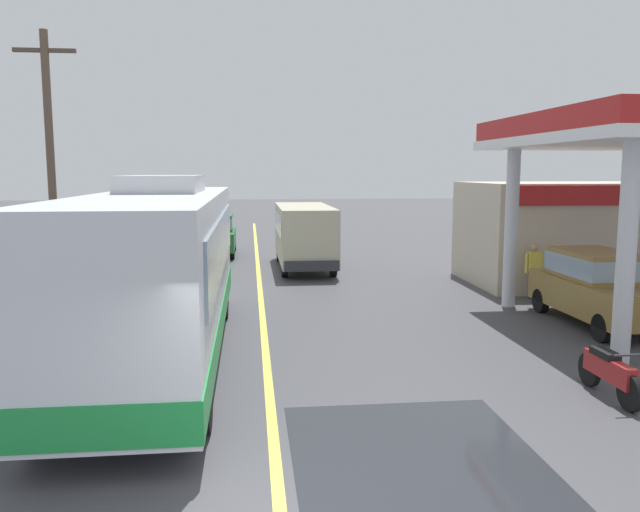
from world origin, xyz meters
name	(u,v)px	position (x,y,z in m)	size (l,w,h in m)	color
ground	(258,263)	(0.00, 20.00, 0.00)	(120.00, 120.00, 0.00)	#424247
lane_divider_stripe	(259,284)	(0.00, 15.00, 0.00)	(0.16, 50.00, 0.01)	#D8CC4C
wet_puddle_patch	(427,477)	(1.86, 1.19, 0.00)	(3.30, 5.00, 0.01)	#26282D
coach_bus_main	(158,274)	(-2.14, 6.80, 1.72)	(2.60, 11.04, 3.69)	silver
gas_station_roadside	(608,209)	(10.62, 12.18, 2.63)	(9.10, 11.95, 5.10)	#B21E1E
car_at_pump	(597,284)	(8.22, 8.43, 1.01)	(1.70, 4.20, 1.82)	olive
minibus_opposing_lane	(304,231)	(1.80, 18.30, 1.47)	(2.04, 6.13, 2.44)	#BFB799
motorcycle_parked_forecourt	(609,372)	(5.65, 3.57, 0.44)	(0.55, 1.80, 0.92)	black
pedestrian_near_pump	(596,284)	(8.46, 8.90, 0.93)	(0.55, 0.22, 1.66)	#33333F
pedestrian_by_shop	(534,268)	(8.07, 11.62, 0.93)	(0.55, 0.22, 1.66)	#33333F
car_trailing_behind_bus	(216,232)	(-1.83, 22.79, 1.01)	(1.70, 4.20, 1.82)	#1E602D
utility_pole_roadside	(51,159)	(-6.25, 14.00, 4.14)	(1.80, 0.24, 7.92)	brown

